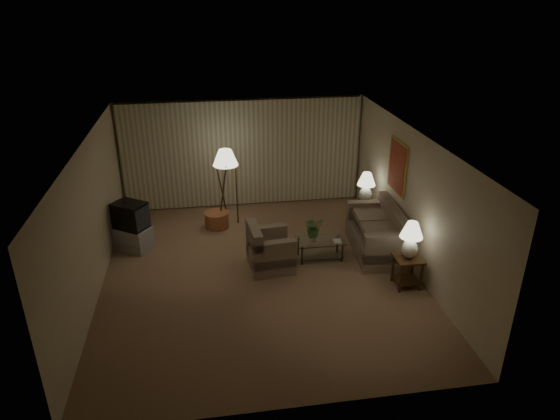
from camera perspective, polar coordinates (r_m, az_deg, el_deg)
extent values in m
plane|color=#8D634E|center=(9.91, -2.29, -7.12)|extent=(7.00, 7.00, 0.00)
cube|color=beige|center=(12.54, -4.31, 6.54)|extent=(6.00, 0.04, 2.70)
cube|color=beige|center=(9.46, -20.78, -1.15)|extent=(0.04, 7.00, 2.70)
cube|color=beige|center=(10.03, 14.86, 1.11)|extent=(0.04, 7.00, 2.70)
cube|color=white|center=(8.81, -2.58, 8.04)|extent=(6.00, 7.00, 0.04)
cube|color=beige|center=(12.46, -4.28, 6.43)|extent=(5.85, 0.12, 2.65)
cube|color=gold|center=(10.56, 13.30, 4.80)|extent=(0.03, 0.90, 1.10)
cube|color=#AD2025|center=(10.56, 13.17, 4.79)|extent=(0.02, 0.80, 1.00)
cube|color=gray|center=(10.72, 10.81, -3.69)|extent=(1.94, 1.18, 0.42)
cube|color=gray|center=(9.98, -1.07, -5.55)|extent=(1.02, 0.98, 0.39)
cube|color=#331D0D|center=(9.50, 14.47, -5.39)|extent=(0.50, 0.50, 0.04)
cube|color=#331D0D|center=(9.73, 14.19, -7.74)|extent=(0.42, 0.42, 0.02)
cylinder|color=#331D0D|center=(9.42, 13.62, -7.68)|extent=(0.05, 0.05, 0.56)
cylinder|color=#331D0D|center=(9.73, 12.77, -6.48)|extent=(0.05, 0.05, 0.56)
cylinder|color=#331D0D|center=(9.57, 15.83, -7.40)|extent=(0.05, 0.05, 0.56)
cylinder|color=#331D0D|center=(9.88, 14.92, -6.23)|extent=(0.05, 0.05, 0.56)
cube|color=#331D0D|center=(11.67, 9.67, 0.82)|extent=(0.51, 0.43, 0.04)
cube|color=#331D0D|center=(11.85, 9.52, -1.22)|extent=(0.43, 0.36, 0.02)
cylinder|color=#331D0D|center=(11.59, 8.86, -0.92)|extent=(0.05, 0.05, 0.56)
cylinder|color=#331D0D|center=(11.87, 8.39, -0.26)|extent=(0.05, 0.05, 0.56)
cylinder|color=#331D0D|center=(11.71, 10.76, -0.78)|extent=(0.05, 0.05, 0.56)
cylinder|color=#331D0D|center=(11.99, 10.26, -0.13)|extent=(0.05, 0.05, 0.56)
ellipsoid|color=white|center=(9.41, 14.60, -4.32)|extent=(0.29, 0.29, 0.37)
cylinder|color=white|center=(9.30, 14.74, -3.10)|extent=(0.03, 0.03, 0.08)
cone|color=beige|center=(9.23, 14.85, -2.18)|extent=(0.42, 0.42, 0.29)
ellipsoid|color=white|center=(11.59, 9.74, 1.73)|extent=(0.29, 0.29, 0.36)
cylinder|color=white|center=(11.51, 9.82, 2.76)|extent=(0.03, 0.03, 0.08)
cone|color=beige|center=(11.45, 9.88, 3.53)|extent=(0.41, 0.41, 0.29)
cube|color=silver|center=(10.22, 4.64, -3.52)|extent=(0.97, 0.53, 0.02)
cube|color=silver|center=(10.36, 4.58, -5.03)|extent=(0.91, 0.46, 0.01)
cylinder|color=#3F2E19|center=(10.06, 2.53, -5.26)|extent=(0.04, 0.04, 0.40)
cylinder|color=#3F2E19|center=(10.40, 2.11, -4.21)|extent=(0.04, 0.04, 0.40)
cylinder|color=#3F2E19|center=(10.25, 7.13, -4.87)|extent=(0.04, 0.04, 0.40)
cylinder|color=#3F2E19|center=(10.58, 6.57, -3.85)|extent=(0.04, 0.04, 0.40)
cube|color=#A7A7A9|center=(11.08, -16.42, -3.08)|extent=(1.19, 1.17, 0.50)
cube|color=black|center=(10.86, -16.75, -0.59)|extent=(1.09, 1.08, 0.56)
cylinder|color=#331D0D|center=(11.48, -6.23, 5.01)|extent=(0.04, 0.04, 0.26)
cone|color=beige|center=(11.42, -6.27, 5.99)|extent=(0.58, 0.58, 0.36)
cylinder|color=#9D5B35|center=(11.68, -7.25, -1.12)|extent=(0.62, 0.62, 0.37)
imported|color=white|center=(10.15, 3.83, -3.17)|extent=(0.17, 0.17, 0.15)
imported|color=#438039|center=(10.01, 3.88, -1.69)|extent=(0.45, 0.41, 0.43)
imported|color=olive|center=(10.18, 6.14, -3.60)|extent=(0.17, 0.22, 0.02)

